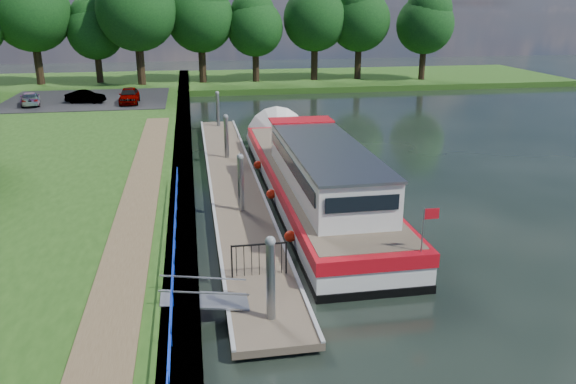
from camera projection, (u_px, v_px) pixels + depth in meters
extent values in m
plane|color=black|center=(269.00, 321.00, 16.72)|extent=(160.00, 160.00, 0.00)
cube|color=#473D2D|center=(183.00, 171.00, 30.18)|extent=(1.10, 90.00, 0.78)
cube|color=#224914|center=(307.00, 79.00, 67.11)|extent=(60.00, 18.00, 0.60)
cube|color=brown|center=(136.00, 212.00, 23.22)|extent=(1.60, 40.00, 0.05)
cube|color=black|center=(88.00, 99.00, 50.14)|extent=(14.00, 12.00, 0.06)
cube|color=#0C2DBF|center=(174.00, 242.00, 18.60)|extent=(0.04, 18.00, 0.04)
cube|color=#0C2DBF|center=(174.00, 251.00, 18.71)|extent=(0.03, 18.00, 0.03)
cylinder|color=#0C2DBF|center=(169.00, 384.00, 12.18)|extent=(0.04, 0.04, 0.72)
cylinder|color=#0C2DBF|center=(171.00, 334.00, 14.04)|extent=(0.04, 0.04, 0.72)
cylinder|color=#0C2DBF|center=(172.00, 295.00, 15.91)|extent=(0.04, 0.04, 0.72)
cylinder|color=#0C2DBF|center=(174.00, 264.00, 17.78)|extent=(0.04, 0.04, 0.72)
cylinder|color=#0C2DBF|center=(175.00, 239.00, 19.64)|extent=(0.04, 0.04, 0.72)
cylinder|color=#0C2DBF|center=(176.00, 219.00, 21.51)|extent=(0.04, 0.04, 0.72)
cylinder|color=#0C2DBF|center=(176.00, 202.00, 23.38)|extent=(0.04, 0.04, 0.72)
cylinder|color=#0C2DBF|center=(177.00, 187.00, 25.24)|extent=(0.04, 0.04, 0.72)
cylinder|color=#0C2DBF|center=(178.00, 174.00, 27.11)|extent=(0.04, 0.04, 0.72)
cube|color=brown|center=(233.00, 182.00, 28.77)|extent=(2.50, 30.00, 0.24)
cube|color=#9EA0A3|center=(264.00, 303.00, 17.64)|extent=(2.30, 5.00, 0.30)
cube|color=#9EA0A3|center=(241.00, 213.00, 25.11)|extent=(2.30, 5.00, 0.30)
cube|color=#9EA0A3|center=(228.00, 165.00, 32.57)|extent=(2.30, 5.00, 0.30)
cube|color=#9EA0A3|center=(220.00, 135.00, 40.04)|extent=(2.30, 5.00, 0.30)
cube|color=#9EA0A3|center=(256.00, 178.00, 28.91)|extent=(0.12, 30.00, 0.06)
cube|color=#9EA0A3|center=(210.00, 180.00, 28.52)|extent=(0.12, 30.00, 0.06)
cylinder|color=gray|center=(271.00, 296.00, 15.90)|extent=(0.26, 0.26, 3.40)
sphere|color=gray|center=(270.00, 241.00, 15.36)|extent=(0.30, 0.30, 0.30)
cylinder|color=gray|center=(241.00, 195.00, 24.30)|extent=(0.26, 0.26, 3.40)
sphere|color=gray|center=(240.00, 157.00, 23.76)|extent=(0.30, 0.30, 0.30)
cylinder|color=gray|center=(227.00, 146.00, 32.70)|extent=(0.26, 0.26, 3.40)
sphere|color=gray|center=(226.00, 117.00, 32.16)|extent=(0.30, 0.30, 0.30)
cylinder|color=gray|center=(218.00, 116.00, 41.10)|extent=(0.26, 0.26, 3.40)
sphere|color=gray|center=(217.00, 93.00, 40.56)|extent=(0.30, 0.30, 0.30)
cube|color=#A5A8AD|center=(205.00, 300.00, 16.70)|extent=(2.58, 1.00, 0.43)
cube|color=#A5A8AD|center=(204.00, 293.00, 16.09)|extent=(2.58, 0.04, 0.41)
cube|color=#A5A8AD|center=(203.00, 278.00, 16.98)|extent=(2.58, 0.04, 0.41)
cube|color=black|center=(232.00, 262.00, 18.32)|extent=(0.05, 0.05, 1.15)
cube|color=black|center=(286.00, 258.00, 18.61)|extent=(0.05, 0.05, 1.15)
cube|color=black|center=(259.00, 244.00, 18.29)|extent=(1.85, 0.05, 0.05)
cube|color=black|center=(236.00, 261.00, 18.34)|extent=(0.02, 0.02, 1.10)
cube|color=black|center=(244.00, 261.00, 18.38)|extent=(0.02, 0.02, 1.10)
cube|color=black|center=(252.00, 260.00, 18.42)|extent=(0.02, 0.02, 1.10)
cube|color=black|center=(259.00, 260.00, 18.46)|extent=(0.02, 0.02, 1.10)
cube|color=black|center=(267.00, 259.00, 18.50)|extent=(0.02, 0.02, 1.10)
cube|color=black|center=(274.00, 258.00, 18.54)|extent=(0.02, 0.02, 1.10)
cube|color=black|center=(282.00, 258.00, 18.58)|extent=(0.02, 0.02, 1.10)
cube|color=black|center=(311.00, 197.00, 27.28)|extent=(4.00, 20.00, 0.55)
cube|color=silver|center=(311.00, 186.00, 27.08)|extent=(3.96, 19.90, 0.65)
cube|color=red|center=(312.00, 175.00, 26.91)|extent=(4.04, 20.00, 0.48)
cube|color=brown|center=(312.00, 170.00, 26.83)|extent=(3.68, 19.20, 0.04)
cone|color=silver|center=(278.00, 138.00, 36.81)|extent=(4.00, 1.50, 4.00)
cube|color=silver|center=(324.00, 166.00, 24.21)|extent=(3.00, 11.00, 1.75)
cube|color=gray|center=(325.00, 146.00, 23.92)|extent=(3.10, 11.20, 0.10)
cube|color=black|center=(290.00, 162.00, 23.89)|extent=(0.04, 10.00, 0.55)
cube|color=black|center=(358.00, 159.00, 24.38)|extent=(0.04, 10.00, 0.55)
cube|color=black|center=(300.00, 133.00, 29.31)|extent=(2.60, 0.04, 0.55)
cube|color=black|center=(362.00, 204.00, 18.95)|extent=(2.60, 0.04, 0.55)
cube|color=red|center=(301.00, 120.00, 28.75)|extent=(3.20, 1.60, 0.06)
cylinder|color=gray|center=(423.00, 230.00, 17.79)|extent=(0.05, 0.05, 1.50)
cube|color=red|center=(432.00, 214.00, 17.65)|extent=(0.50, 0.02, 0.35)
sphere|color=red|center=(290.00, 236.00, 21.13)|extent=(0.44, 0.44, 0.44)
sphere|color=red|center=(271.00, 194.00, 25.80)|extent=(0.44, 0.44, 0.44)
sphere|color=red|center=(258.00, 165.00, 30.46)|extent=(0.44, 0.44, 0.44)
imported|color=#594C47|center=(318.00, 198.00, 20.24)|extent=(0.53, 0.70, 1.72)
cylinder|color=#332316|center=(39.00, 66.00, 59.08)|extent=(0.83, 0.83, 4.21)
sphere|color=#0F3413|center=(31.00, 12.00, 57.35)|extent=(7.95, 7.95, 7.95)
cylinder|color=#332316|center=(99.00, 70.00, 60.71)|extent=(0.70, 0.70, 3.10)
sphere|color=#0F3413|center=(95.00, 32.00, 59.44)|extent=(5.85, 5.85, 5.85)
sphere|color=#0F3413|center=(92.00, 17.00, 59.10)|extent=(4.65, 4.65, 4.65)
cylinder|color=#332316|center=(141.00, 66.00, 58.93)|extent=(0.84, 0.84, 4.29)
sphere|color=#0F3413|center=(136.00, 11.00, 57.17)|extent=(8.10, 8.10, 8.10)
cylinder|color=#332316|center=(202.00, 65.00, 61.92)|extent=(0.79, 0.79, 3.83)
sphere|color=#0F3413|center=(200.00, 18.00, 60.35)|extent=(7.24, 7.24, 7.24)
sphere|color=#0F3413|center=(201.00, 1.00, 59.59)|extent=(5.75, 5.75, 5.75)
cylinder|color=#332316|center=(256.00, 67.00, 62.72)|extent=(0.72, 0.72, 3.26)
sphere|color=#0F3413|center=(255.00, 28.00, 61.39)|extent=(6.16, 6.16, 6.16)
sphere|color=#0F3413|center=(253.00, 13.00, 61.10)|extent=(4.89, 4.89, 4.89)
cylinder|color=#332316|center=(314.00, 63.00, 64.01)|extent=(0.78, 0.78, 3.77)
sphere|color=#0F3413|center=(315.00, 19.00, 62.47)|extent=(7.13, 7.13, 7.13)
sphere|color=#0F3413|center=(316.00, 2.00, 62.14)|extent=(5.66, 5.66, 5.66)
cylinder|color=#332316|center=(358.00, 63.00, 64.89)|extent=(0.77, 0.77, 3.65)
sphere|color=#0F3413|center=(360.00, 21.00, 63.40)|extent=(6.89, 6.89, 6.89)
sphere|color=#0F3413|center=(357.00, 5.00, 62.80)|extent=(5.47, 5.47, 5.47)
cylinder|color=#332316|center=(422.00, 64.00, 64.33)|extent=(0.74, 0.74, 3.41)
sphere|color=#0F3413|center=(425.00, 25.00, 62.94)|extent=(6.43, 6.43, 6.43)
sphere|color=#0F3413|center=(429.00, 10.00, 62.26)|extent=(5.11, 5.11, 5.11)
imported|color=#999999|center=(129.00, 95.00, 47.83)|extent=(1.63, 3.96, 1.34)
imported|color=#999999|center=(85.00, 97.00, 48.10)|extent=(3.41, 1.79, 1.07)
imported|color=#999999|center=(30.00, 99.00, 47.00)|extent=(2.32, 3.98, 1.08)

